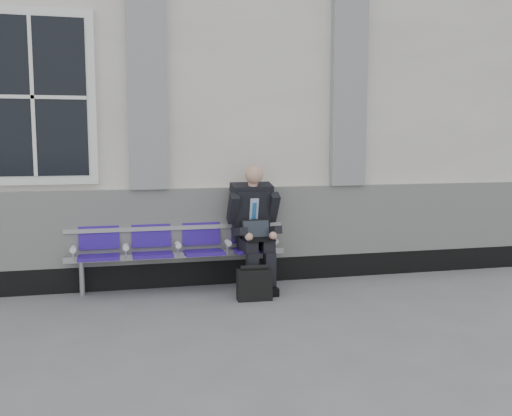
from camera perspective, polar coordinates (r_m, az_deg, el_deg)
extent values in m
cube|color=silver|center=(8.98, -21.82, 8.40)|extent=(14.00, 4.00, 4.20)
cube|color=black|center=(7.16, -23.44, -6.90)|extent=(14.00, 0.10, 0.30)
cube|color=silver|center=(7.04, -23.68, -2.16)|extent=(14.00, 0.08, 0.90)
cube|color=gray|center=(6.86, -10.85, 11.90)|extent=(0.45, 0.14, 2.40)
cube|color=gray|center=(7.42, 9.23, 11.55)|extent=(0.45, 0.14, 2.40)
cube|color=white|center=(6.92, -21.39, 10.27)|extent=(1.35, 0.10, 1.95)
cube|color=black|center=(6.87, -21.45, 10.30)|extent=(1.15, 0.02, 1.75)
cube|color=#9EA0A3|center=(6.85, -7.83, -4.67)|extent=(2.60, 0.07, 0.07)
cube|color=#9EA0A3|center=(6.92, -7.97, -1.96)|extent=(2.60, 0.05, 0.05)
cylinder|color=#9EA0A3|center=(6.89, -17.01, -6.77)|extent=(0.06, 0.06, 0.39)
cylinder|color=#9EA0A3|center=(7.09, 1.13, -6.08)|extent=(0.06, 0.06, 0.39)
cube|color=#280E8A|center=(6.74, -15.42, -4.79)|extent=(0.46, 0.42, 0.07)
cube|color=#280E8A|center=(6.90, -15.44, -2.33)|extent=(0.46, 0.10, 0.40)
cube|color=#280E8A|center=(6.75, -10.31, -4.64)|extent=(0.46, 0.42, 0.07)
cube|color=#280E8A|center=(6.91, -10.45, -2.18)|extent=(0.46, 0.10, 0.40)
cube|color=#280E8A|center=(6.81, -5.24, -4.46)|extent=(0.46, 0.42, 0.07)
cube|color=#280E8A|center=(6.96, -5.52, -2.03)|extent=(0.46, 0.10, 0.40)
cube|color=#280E8A|center=(6.92, -0.31, -4.25)|extent=(0.46, 0.42, 0.07)
cube|color=#280E8A|center=(7.07, -0.70, -1.86)|extent=(0.46, 0.10, 0.40)
cylinder|color=white|center=(6.77, -17.81, -3.96)|extent=(0.07, 0.12, 0.07)
cylinder|color=white|center=(6.75, -12.89, -3.84)|extent=(0.07, 0.12, 0.07)
cylinder|color=white|center=(6.78, -7.80, -3.68)|extent=(0.07, 0.12, 0.07)
cylinder|color=white|center=(6.86, -2.81, -3.49)|extent=(0.07, 0.12, 0.07)
cylinder|color=white|center=(6.99, 1.87, -3.29)|extent=(0.07, 0.12, 0.07)
cube|color=black|center=(6.61, -0.21, -8.37)|extent=(0.13, 0.27, 0.09)
cube|color=black|center=(6.67, 1.52, -8.23)|extent=(0.13, 0.27, 0.09)
cube|color=black|center=(6.62, -0.35, -6.57)|extent=(0.13, 0.14, 0.47)
cube|color=black|center=(6.68, 1.37, -6.46)|extent=(0.13, 0.14, 0.47)
cube|color=black|center=(6.77, -0.88, -3.69)|extent=(0.17, 0.47, 0.14)
cube|color=black|center=(6.83, 0.80, -3.60)|extent=(0.17, 0.47, 0.14)
cube|color=black|center=(6.94, -0.51, -0.57)|extent=(0.45, 0.37, 0.65)
cube|color=#A9C1DE|center=(6.82, -0.23, -0.53)|extent=(0.11, 0.10, 0.37)
cube|color=#2364A7|center=(6.81, -0.20, -0.72)|extent=(0.05, 0.08, 0.31)
cube|color=black|center=(6.88, -0.44, 1.96)|extent=(0.51, 0.27, 0.15)
cylinder|color=tan|center=(6.82, -0.32, 2.53)|extent=(0.11, 0.11, 0.10)
sphere|color=tan|center=(6.76, -0.18, 3.37)|extent=(0.22, 0.22, 0.22)
cube|color=black|center=(6.77, -2.30, -0.06)|extent=(0.12, 0.30, 0.38)
cube|color=black|center=(6.90, 1.71, 0.07)|extent=(0.12, 0.30, 0.38)
cube|color=black|center=(6.64, -1.56, -2.37)|extent=(0.11, 0.33, 0.15)
cube|color=black|center=(6.75, 1.85, -2.21)|extent=(0.11, 0.33, 0.15)
sphere|color=tan|center=(6.52, -0.71, -2.90)|extent=(0.09, 0.09, 0.09)
sphere|color=tan|center=(6.60, 1.72, -2.78)|extent=(0.09, 0.09, 0.09)
cube|color=black|center=(6.65, 0.31, -3.17)|extent=(0.35, 0.25, 0.02)
cube|color=black|center=(6.74, 0.03, -2.09)|extent=(0.35, 0.11, 0.22)
cube|color=black|center=(6.73, 0.04, -2.10)|extent=(0.31, 0.08, 0.19)
cube|color=black|center=(6.41, -0.17, -7.69)|extent=(0.40, 0.18, 0.35)
cylinder|color=black|center=(6.36, -0.17, -6.00)|extent=(0.31, 0.08, 0.06)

